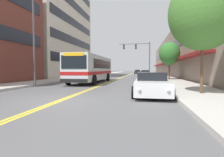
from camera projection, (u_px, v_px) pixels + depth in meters
ground_plane at (128, 75)px, 44.83m from camera, size 240.00×240.00×0.00m
sidewalk_left at (100, 75)px, 46.10m from camera, size 3.51×106.00×0.18m
sidewalk_right at (157, 75)px, 43.54m from camera, size 3.51×106.00×0.18m
centre_line at (128, 75)px, 44.83m from camera, size 0.34×106.00×0.01m
office_tower_left at (47, 16)px, 34.92m from camera, size 12.08×20.28×24.24m
storefront_row_right at (182, 56)px, 42.25m from camera, size 9.10×68.00×9.21m
city_bus at (92, 68)px, 20.24m from camera, size 2.88×10.75×2.98m
car_red_parked_left_near at (102, 74)px, 35.61m from camera, size 1.99×4.68×1.21m
car_white_parked_right_foreground at (151, 84)px, 10.20m from camera, size 2.09×4.76×1.34m
car_slate_blue_parked_right_mid at (145, 73)px, 42.42m from camera, size 2.03×4.41×1.32m
car_black_parked_right_far at (145, 74)px, 35.03m from camera, size 2.14×4.28×1.25m
car_charcoal_moving_lead at (138, 72)px, 58.30m from camera, size 2.17×4.74×1.34m
traffic_signal_mast at (139, 52)px, 36.35m from camera, size 6.40×0.38×7.17m
street_lamp_left_near at (37, 28)px, 14.82m from camera, size 2.39×0.28×8.42m
street_tree_right_near at (203, 13)px, 9.48m from camera, size 3.72×3.72×6.47m
street_tree_right_mid at (169, 54)px, 23.00m from camera, size 2.71×2.71×4.89m
fire_hydrant at (161, 77)px, 20.13m from camera, size 0.33×0.25×0.90m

